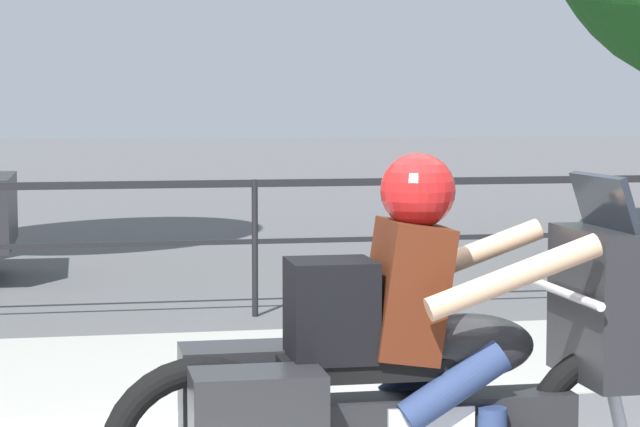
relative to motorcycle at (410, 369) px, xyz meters
The scene contains 3 objects.
sidewalk_band 3.53m from the motorcycle, 87.79° to the left, with size 44.00×2.40×0.01m, color #A8A59E.
fence_railing 5.33m from the motorcycle, 88.56° to the left, with size 36.00×0.05×1.11m.
motorcycle is the anchor object (origin of this frame).
Camera 1 is at (-1.38, -4.67, 1.72)m, focal length 70.00 mm.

